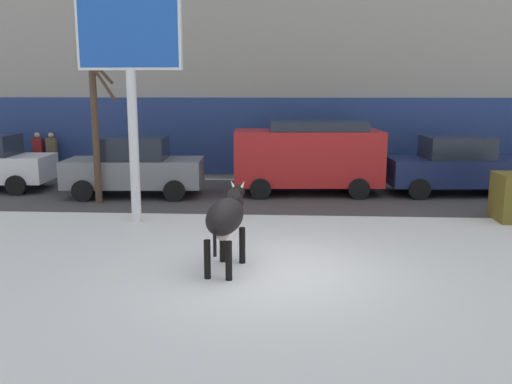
{
  "coord_description": "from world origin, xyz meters",
  "views": [
    {
      "loc": [
        0.27,
        -9.57,
        3.27
      ],
      "look_at": [
        -0.44,
        1.97,
        1.1
      ],
      "focal_mm": 38.17,
      "sensor_mm": 36.0,
      "label": 1
    }
  ],
  "objects": [
    {
      "name": "building_facade",
      "position": [
        0.0,
        13.39,
        6.48
      ],
      "size": [
        44.0,
        6.1,
        13.0
      ],
      "color": "gray",
      "rests_on": "ground"
    },
    {
      "name": "cow_black",
      "position": [
        -0.86,
        0.04,
        0.99
      ],
      "size": [
        0.81,
        1.93,
        1.54
      ],
      "color": "black",
      "rests_on": "ground"
    },
    {
      "name": "bare_tree_left_lot",
      "position": [
        -5.27,
        5.8,
        2.38
      ],
      "size": [
        0.93,
        1.24,
        4.53
      ],
      "color": "#4C3828",
      "rests_on": "ground"
    },
    {
      "name": "ground_plane",
      "position": [
        0.0,
        0.0,
        0.0
      ],
      "size": [
        120.0,
        120.0,
        0.0
      ],
      "primitive_type": "plane",
      "color": "white"
    },
    {
      "name": "pedestrian_near_billboard",
      "position": [
        2.62,
        10.02,
        0.88
      ],
      "size": [
        0.36,
        0.24,
        1.73
      ],
      "color": "#282833",
      "rests_on": "ground"
    },
    {
      "name": "billboard",
      "position": [
        -3.57,
        3.61,
        4.31
      ],
      "size": [
        2.52,
        0.24,
        5.56
      ],
      "color": "silver",
      "rests_on": "ground"
    },
    {
      "name": "road_strip",
      "position": [
        0.0,
        7.32,
        0.0
      ],
      "size": [
        60.0,
        5.6,
        0.01
      ],
      "primitive_type": "cube",
      "color": "#423F3F",
      "rests_on": "ground"
    },
    {
      "name": "car_navy_sedan",
      "position": [
        5.52,
        7.82,
        0.91
      ],
      "size": [
        4.3,
        2.18,
        1.84
      ],
      "color": "#19234C",
      "rests_on": "ground"
    },
    {
      "name": "pedestrian_far_left",
      "position": [
        -8.52,
        10.02,
        0.88
      ],
      "size": [
        0.36,
        0.24,
        1.73
      ],
      "color": "#282833",
      "rests_on": "ground"
    },
    {
      "name": "pedestrian_by_cars",
      "position": [
        -9.04,
        10.02,
        0.88
      ],
      "size": [
        0.36,
        0.24,
        1.73
      ],
      "color": "#282833",
      "rests_on": "ground"
    },
    {
      "name": "car_grey_sedan",
      "position": [
        -4.55,
        6.96,
        0.91
      ],
      "size": [
        4.3,
        2.18,
        1.84
      ],
      "color": "slate",
      "rests_on": "ground"
    },
    {
      "name": "car_red_van",
      "position": [
        0.88,
        7.67,
        1.24
      ],
      "size": [
        4.71,
        2.33,
        2.32
      ],
      "color": "red",
      "rests_on": "ground"
    }
  ]
}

